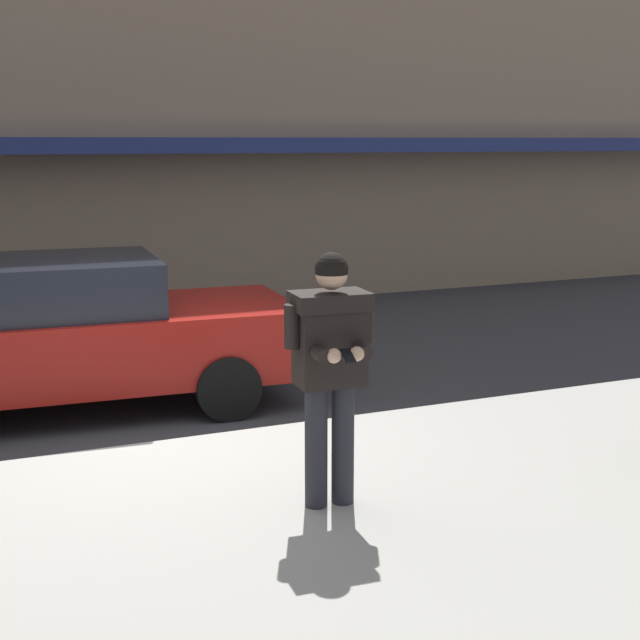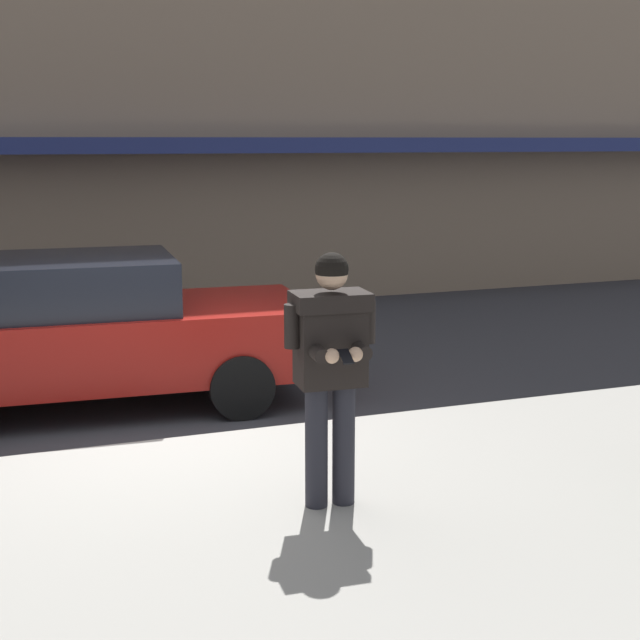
{
  "view_description": "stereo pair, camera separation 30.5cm",
  "coord_description": "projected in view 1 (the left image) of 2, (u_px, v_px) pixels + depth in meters",
  "views": [
    {
      "loc": [
        -1.49,
        -7.47,
        2.68
      ],
      "look_at": [
        0.79,
        -2.05,
        1.49
      ],
      "focal_mm": 50.0,
      "sensor_mm": 36.0,
      "label": 1
    },
    {
      "loc": [
        -1.21,
        -7.59,
        2.68
      ],
      "look_at": [
        0.79,
        -2.05,
        1.49
      ],
      "focal_mm": 50.0,
      "sensor_mm": 36.0,
      "label": 2
    }
  ],
  "objects": [
    {
      "name": "sidewalk",
      "position": [
        399.0,
        560.0,
        5.65
      ],
      "size": [
        32.0,
        5.3,
        0.14
      ],
      "primitive_type": "cube",
      "color": "#99968E",
      "rests_on": "ground"
    },
    {
      "name": "man_texting_on_phone",
      "position": [
        330.0,
        352.0,
        6.11
      ],
      "size": [
        0.65,
        0.6,
        1.81
      ],
      "color": "#23232B",
      "rests_on": "sidewalk"
    },
    {
      "name": "curb_paint_line",
      "position": [
        253.0,
        433.0,
        8.28
      ],
      "size": [
        28.0,
        0.12,
        0.01
      ],
      "primitive_type": "cube",
      "color": "silver",
      "rests_on": "ground"
    },
    {
      "name": "parked_sedan_mid",
      "position": [
        66.0,
        333.0,
        8.88
      ],
      "size": [
        4.6,
        2.13,
        1.54
      ],
      "color": "maroon",
      "rests_on": "ground"
    },
    {
      "name": "ground_plane",
      "position": [
        147.0,
        450.0,
        7.85
      ],
      "size": [
        80.0,
        80.0,
        0.0
      ],
      "primitive_type": "plane",
      "color": "#333338"
    }
  ]
}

